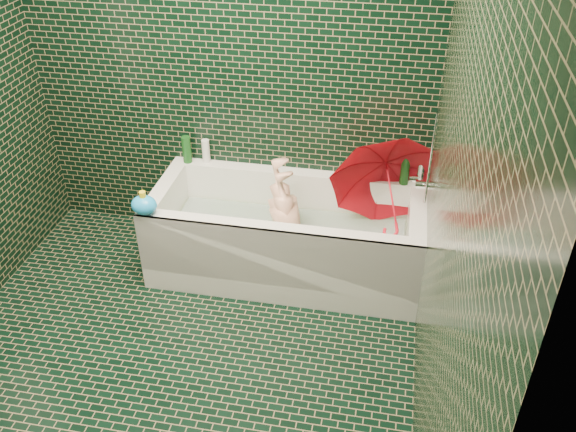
% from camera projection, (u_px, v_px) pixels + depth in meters
% --- Properties ---
extents(floor, '(2.80, 2.80, 0.00)m').
position_uv_depth(floor, '(170.00, 374.00, 3.30)').
color(floor, black).
rests_on(floor, ground).
extents(wall_back, '(2.80, 0.00, 2.80)m').
position_uv_depth(wall_back, '(226.00, 61.00, 3.74)').
color(wall_back, black).
rests_on(wall_back, floor).
extents(wall_right, '(0.00, 2.80, 2.80)m').
position_uv_depth(wall_right, '(449.00, 204.00, 2.39)').
color(wall_right, black).
rests_on(wall_right, floor).
extents(bathtub, '(1.70, 0.75, 0.55)m').
position_uv_depth(bathtub, '(286.00, 243.00, 3.93)').
color(bathtub, white).
rests_on(bathtub, floor).
extents(bath_mat, '(1.35, 0.47, 0.01)m').
position_uv_depth(bath_mat, '(287.00, 248.00, 3.97)').
color(bath_mat, green).
rests_on(bath_mat, bathtub).
extents(water, '(1.48, 0.53, 0.00)m').
position_uv_depth(water, '(287.00, 230.00, 3.89)').
color(water, silver).
rests_on(water, bathtub).
extents(faucet, '(0.18, 0.19, 0.55)m').
position_uv_depth(faucet, '(426.00, 179.00, 3.49)').
color(faucet, silver).
rests_on(faucet, wall_right).
extents(child, '(1.01, 0.59, 0.34)m').
position_uv_depth(child, '(291.00, 231.00, 3.87)').
color(child, '#F4B498').
rests_on(child, bathtub).
extents(umbrella, '(0.93, 0.94, 0.94)m').
position_uv_depth(umbrella, '(392.00, 196.00, 3.64)').
color(umbrella, red).
rests_on(umbrella, bathtub).
extents(soap_bottle_a, '(0.12, 0.12, 0.26)m').
position_uv_depth(soap_bottle_a, '(413.00, 185.00, 3.87)').
color(soap_bottle_a, white).
rests_on(soap_bottle_a, bathtub).
extents(soap_bottle_b, '(0.09, 0.10, 0.20)m').
position_uv_depth(soap_bottle_b, '(405.00, 181.00, 3.91)').
color(soap_bottle_b, '#462078').
rests_on(soap_bottle_b, bathtub).
extents(soap_bottle_c, '(0.16, 0.16, 0.16)m').
position_uv_depth(soap_bottle_c, '(399.00, 181.00, 3.92)').
color(soap_bottle_c, '#154917').
rests_on(soap_bottle_c, bathtub).
extents(bottle_right_tall, '(0.07, 0.07, 0.22)m').
position_uv_depth(bottle_right_tall, '(405.00, 168.00, 3.83)').
color(bottle_right_tall, '#154917').
rests_on(bottle_right_tall, bathtub).
extents(bottle_right_pump, '(0.05, 0.05, 0.19)m').
position_uv_depth(bottle_right_pump, '(421.00, 172.00, 3.82)').
color(bottle_right_pump, silver).
rests_on(bottle_right_pump, bathtub).
extents(bottle_left_tall, '(0.07, 0.07, 0.19)m').
position_uv_depth(bottle_left_tall, '(187.00, 150.00, 4.08)').
color(bottle_left_tall, '#154917').
rests_on(bottle_left_tall, bathtub).
extents(bottle_left_short, '(0.06, 0.06, 0.16)m').
position_uv_depth(bottle_left_short, '(206.00, 151.00, 4.08)').
color(bottle_left_short, white).
rests_on(bottle_left_short, bathtub).
extents(rubber_duck, '(0.11, 0.09, 0.09)m').
position_uv_depth(rubber_duck, '(370.00, 173.00, 3.93)').
color(rubber_duck, yellow).
rests_on(rubber_duck, bathtub).
extents(bath_toy, '(0.17, 0.15, 0.15)m').
position_uv_depth(bath_toy, '(144.00, 205.00, 3.56)').
color(bath_toy, '#1A95F2').
rests_on(bath_toy, bathtub).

